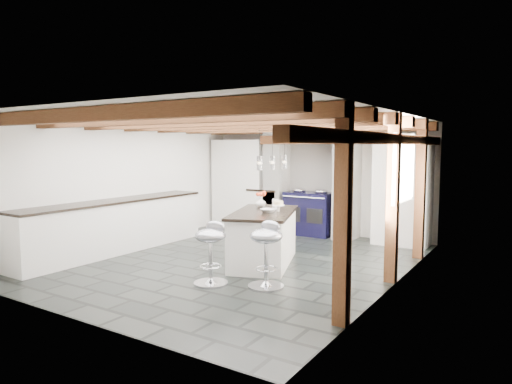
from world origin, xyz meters
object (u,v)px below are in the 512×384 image
Objects in this scene: range_cooker at (310,213)px; bar_stool_far at (211,246)px; bar_stool_near at (267,247)px; kitchen_island at (264,237)px.

range_cooker reaches higher than bar_stool_far.
bar_stool_near is at bearing -72.89° from range_cooker.
range_cooker is at bearing 113.02° from bar_stool_near.
bar_stool_near is 1.03× the size of bar_stool_far.
bar_stool_near reaches higher than bar_stool_far.
range_cooker is 1.13× the size of bar_stool_near.
bar_stool_near is (0.68, -1.04, 0.12)m from kitchen_island.
range_cooker is at bearing 90.04° from bar_stool_far.
kitchen_island is 2.21× the size of bar_stool_far.
bar_stool_near is 0.76m from bar_stool_far.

